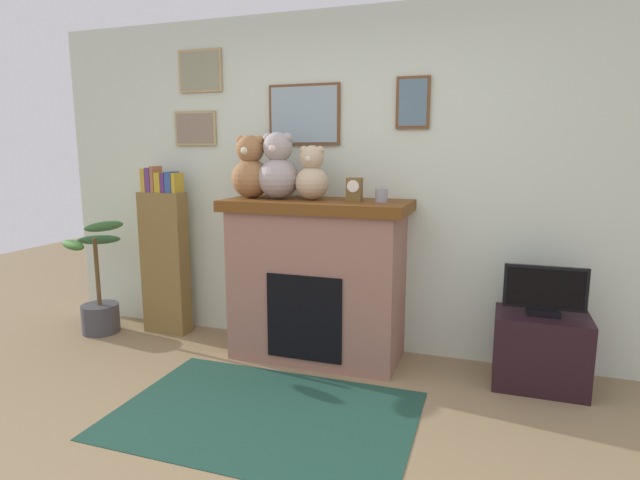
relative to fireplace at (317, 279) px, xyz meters
The scene contains 12 objects.
back_wall 0.79m from the fireplace, 67.14° to the left, with size 5.20×0.15×2.60m.
fireplace is the anchor object (origin of this frame).
bookshelf 1.41m from the fireplace, behind, with size 0.39×0.16×1.43m.
potted_plant 1.98m from the fireplace, behind, with size 0.52×0.59×0.98m.
tv_stand 1.61m from the fireplace, ahead, with size 0.59×0.40×0.50m, color black.
television 1.57m from the fireplace, ahead, with size 0.51×0.14×0.33m.
area_rug 1.14m from the fireplace, 90.00° to the right, with size 1.77×1.19×0.01m, color #1D4336.
candle_jar 0.80m from the fireplace, ahead, with size 0.09×0.09×0.09m, color gray.
mantel_clock 0.74m from the fireplace, ahead, with size 0.11×0.08×0.17m.
teddy_bear_tan 0.96m from the fireplace, behind, with size 0.29×0.29×0.47m.
teddy_bear_cream 0.87m from the fireplace, behind, with size 0.30×0.30×0.49m.
teddy_bear_grey 0.77m from the fireplace, 151.56° to the right, with size 0.24×0.24×0.39m.
Camera 1 is at (1.08, -1.89, 1.56)m, focal length 28.83 mm.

